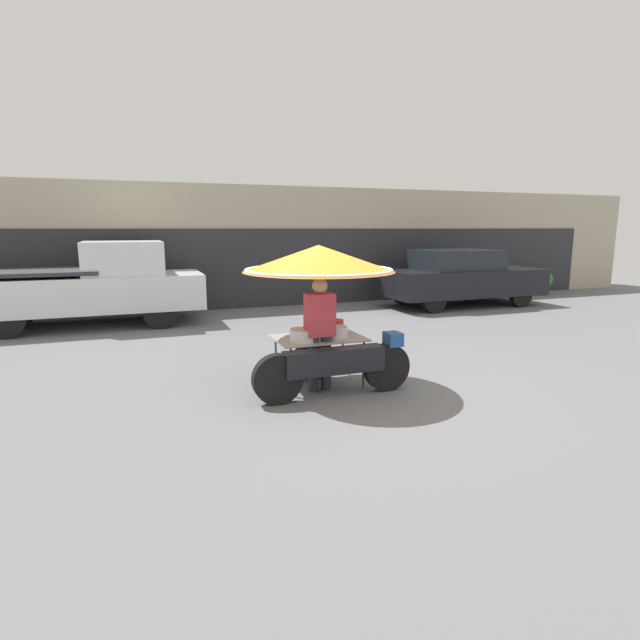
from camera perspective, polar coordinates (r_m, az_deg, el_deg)
The scene contains 7 objects.
ground_plane at distance 6.84m, azimuth 2.87°, elevation -7.91°, with size 36.00×36.00×0.00m, color slate.
shopfront_building at distance 14.61m, azimuth -10.55°, elevation 8.26°, with size 28.00×2.06×3.29m.
vendor_motorcycle_cart at distance 6.69m, azimuth 0.06°, elevation 5.03°, with size 2.15×2.05×1.93m.
vendor_person at distance 6.59m, azimuth -0.03°, elevation -1.03°, with size 0.38×0.22×1.51m.
parked_car at distance 14.48m, azimuth 15.75°, elevation 4.72°, with size 4.51×1.83×1.57m.
pickup_truck at distance 12.10m, azimuth -24.46°, elevation 3.62°, with size 4.88×1.87×1.87m.
potted_plant at distance 17.81m, azimuth 24.05°, elevation 4.12°, with size 0.63×0.63×0.82m.
Camera 1 is at (-2.61, -5.94, 2.15)m, focal length 28.00 mm.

